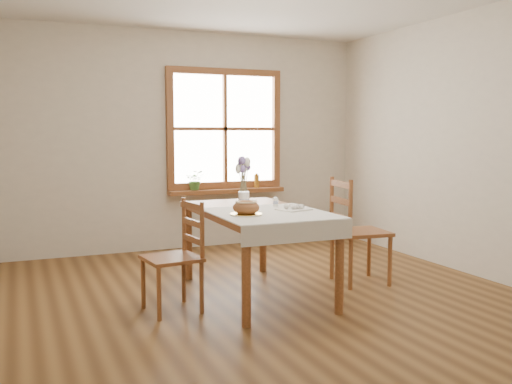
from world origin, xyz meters
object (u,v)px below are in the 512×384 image
Objects in this scene: chair_left at (172,256)px; bread_plate at (246,214)px; flower_vase at (244,199)px; dining_table at (256,219)px; chair_right at (361,230)px.

chair_left is 3.56× the size of bread_plate.
bread_plate is 0.72m from flower_vase.
chair_left is 1.01m from flower_vase.
dining_table is 0.84m from chair_left.
chair_left reaches higher than bread_plate.
chair_left is at bearing -168.48° from dining_table.
bread_plate is at bearing -110.32° from flower_vase.
chair_left is at bearing -149.11° from flower_vase.
flower_vase is (0.25, 0.67, 0.04)m from bread_plate.
flower_vase reaches higher than bread_plate.
chair_right is 1.36m from bread_plate.
chair_left is at bearing 161.44° from bread_plate.
dining_table is at bearing 95.18° from chair_right.
chair_left is 7.85× the size of flower_vase.
chair_right is (1.85, 0.15, 0.06)m from chair_left.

